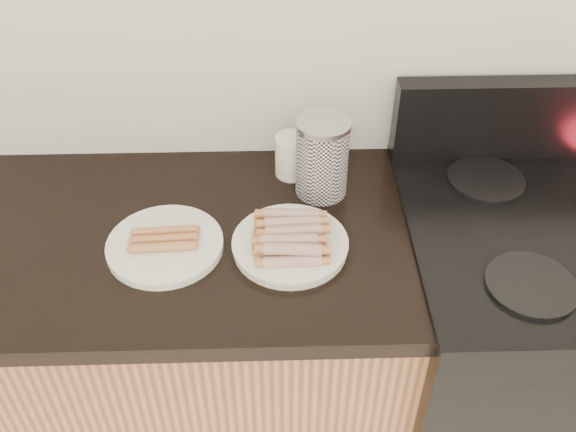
{
  "coord_description": "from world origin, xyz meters",
  "views": [
    {
      "loc": [
        0.11,
        0.66,
        1.84
      ],
      "look_at": [
        0.14,
        1.62,
        1.01
      ],
      "focal_mm": 40.0,
      "sensor_mm": 36.0,
      "label": 1
    }
  ],
  "objects_px": {
    "canister": "(322,157)",
    "mug": "(292,156)",
    "stove": "(532,356)",
    "main_plate": "(290,246)",
    "side_plate": "(165,245)"
  },
  "relations": [
    {
      "from": "canister",
      "to": "mug",
      "type": "xyz_separation_m",
      "value": [
        -0.07,
        0.07,
        -0.04
      ]
    },
    {
      "from": "stove",
      "to": "main_plate",
      "type": "bearing_deg",
      "value": -176.63
    },
    {
      "from": "canister",
      "to": "mug",
      "type": "distance_m",
      "value": 0.11
    },
    {
      "from": "stove",
      "to": "canister",
      "type": "bearing_deg",
      "value": 164.18
    },
    {
      "from": "stove",
      "to": "mug",
      "type": "bearing_deg",
      "value": 159.96
    },
    {
      "from": "mug",
      "to": "stove",
      "type": "bearing_deg",
      "value": -20.04
    },
    {
      "from": "side_plate",
      "to": "mug",
      "type": "xyz_separation_m",
      "value": [
        0.28,
        0.26,
        0.04
      ]
    },
    {
      "from": "stove",
      "to": "main_plate",
      "type": "relative_size",
      "value": 3.77
    },
    {
      "from": "canister",
      "to": "stove",
      "type": "bearing_deg",
      "value": -15.82
    },
    {
      "from": "side_plate",
      "to": "mug",
      "type": "height_order",
      "value": "mug"
    },
    {
      "from": "mug",
      "to": "side_plate",
      "type": "bearing_deg",
      "value": -137.09
    },
    {
      "from": "stove",
      "to": "canister",
      "type": "distance_m",
      "value": 0.79
    },
    {
      "from": "main_plate",
      "to": "canister",
      "type": "xyz_separation_m",
      "value": [
        0.08,
        0.2,
        0.09
      ]
    },
    {
      "from": "canister",
      "to": "mug",
      "type": "height_order",
      "value": "canister"
    },
    {
      "from": "stove",
      "to": "canister",
      "type": "height_order",
      "value": "canister"
    }
  ]
}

